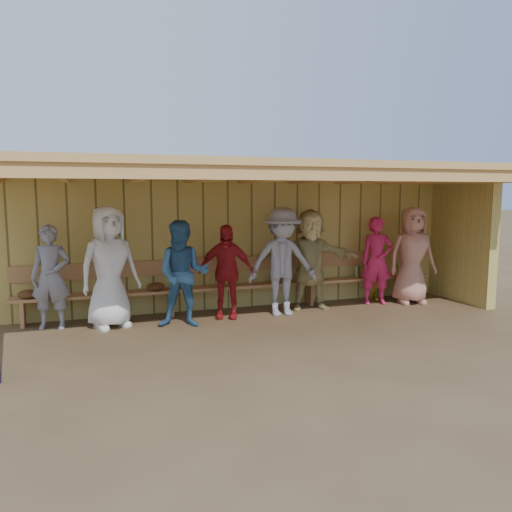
{
  "coord_description": "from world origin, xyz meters",
  "views": [
    {
      "loc": [
        -2.58,
        -7.29,
        2.08
      ],
      "look_at": [
        0.0,
        0.35,
        1.05
      ],
      "focal_mm": 35.0,
      "sensor_mm": 36.0,
      "label": 1
    }
  ],
  "objects_px": {
    "player_b": "(109,267)",
    "player_g": "(377,261)",
    "player_d": "(226,271)",
    "bench": "(242,280)",
    "player_e": "(282,262)",
    "player_f": "(310,259)",
    "player_h": "(412,255)",
    "player_a": "(51,277)",
    "player_c": "(183,274)"
  },
  "relations": [
    {
      "from": "player_f",
      "to": "bench",
      "type": "bearing_deg",
      "value": 171.15
    },
    {
      "from": "player_a",
      "to": "player_d",
      "type": "height_order",
      "value": "player_a"
    },
    {
      "from": "player_a",
      "to": "player_d",
      "type": "distance_m",
      "value": 2.71
    },
    {
      "from": "bench",
      "to": "player_c",
      "type": "bearing_deg",
      "value": -145.06
    },
    {
      "from": "player_b",
      "to": "player_d",
      "type": "bearing_deg",
      "value": -19.88
    },
    {
      "from": "player_b",
      "to": "player_e",
      "type": "height_order",
      "value": "player_b"
    },
    {
      "from": "player_d",
      "to": "player_e",
      "type": "height_order",
      "value": "player_e"
    },
    {
      "from": "player_c",
      "to": "player_g",
      "type": "relative_size",
      "value": 1.01
    },
    {
      "from": "player_e",
      "to": "player_f",
      "type": "bearing_deg",
      "value": 25.34
    },
    {
      "from": "player_c",
      "to": "player_h",
      "type": "bearing_deg",
      "value": 21.28
    },
    {
      "from": "player_g",
      "to": "player_c",
      "type": "bearing_deg",
      "value": -159.66
    },
    {
      "from": "player_e",
      "to": "player_h",
      "type": "distance_m",
      "value": 2.63
    },
    {
      "from": "player_b",
      "to": "bench",
      "type": "bearing_deg",
      "value": -7.13
    },
    {
      "from": "player_f",
      "to": "bench",
      "type": "xyz_separation_m",
      "value": [
        -1.15,
        0.4,
        -0.37
      ]
    },
    {
      "from": "player_g",
      "to": "player_d",
      "type": "bearing_deg",
      "value": -164.24
    },
    {
      "from": "player_a",
      "to": "player_f",
      "type": "xyz_separation_m",
      "value": [
        4.3,
        -0.08,
        0.09
      ]
    },
    {
      "from": "player_f",
      "to": "player_g",
      "type": "xyz_separation_m",
      "value": [
        1.34,
        -0.02,
        -0.08
      ]
    },
    {
      "from": "player_a",
      "to": "bench",
      "type": "xyz_separation_m",
      "value": [
        3.15,
        0.31,
        -0.28
      ]
    },
    {
      "from": "player_a",
      "to": "player_d",
      "type": "bearing_deg",
      "value": 8.14
    },
    {
      "from": "player_b",
      "to": "player_f",
      "type": "distance_m",
      "value": 3.44
    },
    {
      "from": "player_a",
      "to": "player_h",
      "type": "xyz_separation_m",
      "value": [
        6.3,
        -0.27,
        0.11
      ]
    },
    {
      "from": "player_a",
      "to": "player_d",
      "type": "relative_size",
      "value": 1.03
    },
    {
      "from": "player_h",
      "to": "bench",
      "type": "height_order",
      "value": "player_h"
    },
    {
      "from": "player_a",
      "to": "player_h",
      "type": "bearing_deg",
      "value": 10.2
    },
    {
      "from": "player_b",
      "to": "player_g",
      "type": "xyz_separation_m",
      "value": [
        4.78,
        0.12,
        -0.12
      ]
    },
    {
      "from": "player_c",
      "to": "player_f",
      "type": "xyz_separation_m",
      "value": [
        2.36,
        0.45,
        0.07
      ]
    },
    {
      "from": "player_a",
      "to": "player_g",
      "type": "bearing_deg",
      "value": 11.56
    },
    {
      "from": "player_f",
      "to": "player_g",
      "type": "bearing_deg",
      "value": 9.18
    },
    {
      "from": "player_b",
      "to": "player_g",
      "type": "bearing_deg",
      "value": -18.91
    },
    {
      "from": "player_a",
      "to": "player_h",
      "type": "distance_m",
      "value": 6.31
    },
    {
      "from": "player_a",
      "to": "player_b",
      "type": "bearing_deg",
      "value": -2.3
    },
    {
      "from": "player_a",
      "to": "player_b",
      "type": "distance_m",
      "value": 0.9
    },
    {
      "from": "player_c",
      "to": "bench",
      "type": "bearing_deg",
      "value": 52.69
    },
    {
      "from": "player_d",
      "to": "player_b",
      "type": "bearing_deg",
      "value": -159.72
    },
    {
      "from": "bench",
      "to": "player_d",
      "type": "bearing_deg",
      "value": -130.6
    },
    {
      "from": "player_e",
      "to": "player_g",
      "type": "bearing_deg",
      "value": 11.26
    },
    {
      "from": "player_d",
      "to": "player_h",
      "type": "xyz_separation_m",
      "value": [
        3.6,
        -0.06,
        0.13
      ]
    },
    {
      "from": "player_c",
      "to": "player_h",
      "type": "height_order",
      "value": "player_h"
    },
    {
      "from": "player_f",
      "to": "player_g",
      "type": "distance_m",
      "value": 1.35
    },
    {
      "from": "player_a",
      "to": "player_e",
      "type": "bearing_deg",
      "value": 7.72
    },
    {
      "from": "player_a",
      "to": "player_f",
      "type": "relative_size",
      "value": 0.9
    },
    {
      "from": "player_e",
      "to": "player_g",
      "type": "relative_size",
      "value": 1.12
    },
    {
      "from": "player_d",
      "to": "player_g",
      "type": "xyz_separation_m",
      "value": [
        2.94,
        0.11,
        0.04
      ]
    },
    {
      "from": "player_e",
      "to": "player_f",
      "type": "height_order",
      "value": "player_e"
    },
    {
      "from": "bench",
      "to": "player_e",
      "type": "bearing_deg",
      "value": -50.58
    },
    {
      "from": "player_e",
      "to": "player_f",
      "type": "distance_m",
      "value": 0.67
    },
    {
      "from": "player_c",
      "to": "bench",
      "type": "distance_m",
      "value": 1.51
    },
    {
      "from": "player_g",
      "to": "player_a",
      "type": "bearing_deg",
      "value": -167.39
    },
    {
      "from": "player_a",
      "to": "player_d",
      "type": "xyz_separation_m",
      "value": [
        2.7,
        -0.21,
        -0.02
      ]
    },
    {
      "from": "player_g",
      "to": "player_e",
      "type": "bearing_deg",
      "value": -160.27
    }
  ]
}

